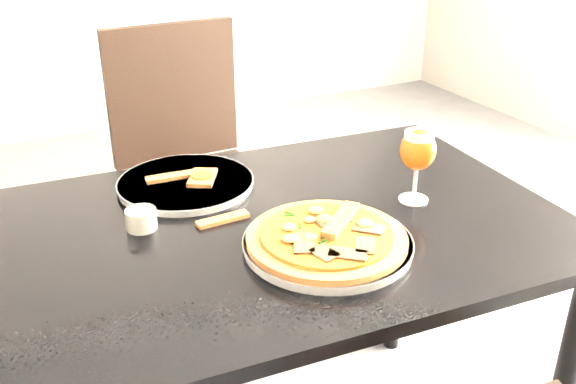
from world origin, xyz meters
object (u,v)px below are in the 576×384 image
pizza (327,236)px  beer_glass (418,151)px  chair_far (192,167)px  dining_table (278,258)px

pizza → beer_glass: (0.28, 0.10, 0.09)m
chair_far → pizza: chair_far is taller
pizza → beer_glass: 0.31m
chair_far → beer_glass: chair_far is taller
pizza → dining_table: bearing=104.0°
beer_glass → pizza: bearing=-160.9°
dining_table → beer_glass: 0.38m
pizza → beer_glass: size_ratio=1.87×
dining_table → beer_glass: beer_glass is taller
pizza → beer_glass: beer_glass is taller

